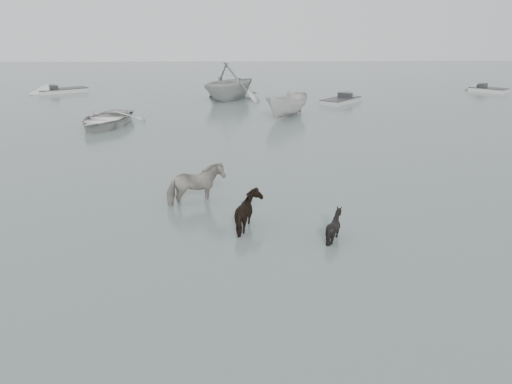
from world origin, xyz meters
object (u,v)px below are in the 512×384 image
(pony_pinto, at_px, (195,181))
(pony_dark, at_px, (250,207))
(rowboat_lead, at_px, (105,117))
(pony_black, at_px, (334,221))

(pony_pinto, xyz_separation_m, pony_dark, (1.93, -2.27, -0.16))
(pony_pinto, relative_size, rowboat_lead, 0.37)
(rowboat_lead, bearing_deg, pony_dark, -52.21)
(pony_dark, relative_size, pony_black, 1.25)
(pony_black, xyz_separation_m, rowboat_lead, (-11.38, 17.44, 0.01))
(pony_black, bearing_deg, pony_dark, 47.85)
(pony_dark, xyz_separation_m, pony_black, (2.53, -0.88, -0.14))
(pony_pinto, xyz_separation_m, rowboat_lead, (-6.92, 14.30, -0.29))
(pony_dark, height_order, pony_black, pony_dark)
(rowboat_lead, bearing_deg, pony_black, -47.20)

